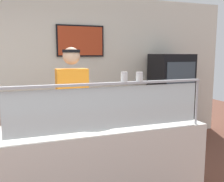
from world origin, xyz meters
TOP-DOWN VIEW (x-y plane):
  - ground_plane at (1.06, 1.00)m, footprint 12.00×12.00m
  - shop_rear_unit at (1.06, 2.43)m, footprint 6.51×0.13m
  - serving_counter at (1.06, 0.33)m, footprint 2.11×0.66m
  - sneeze_guard at (1.06, 0.06)m, footprint 1.94×0.06m
  - pizza_tray at (0.98, 0.36)m, footprint 0.43×0.43m
  - pizza_server at (1.01, 0.34)m, footprint 0.15×0.29m
  - parmesan_shaker at (1.19, 0.06)m, footprint 0.06×0.06m
  - pepper_flake_shaker at (1.34, 0.06)m, footprint 0.06×0.06m
  - worker_figure at (0.89, 0.99)m, footprint 0.41×0.50m
  - drink_fridge at (2.95, 1.98)m, footprint 0.67×0.63m

SIDE VIEW (x-z plane):
  - ground_plane at x=1.06m, z-range 0.00..0.00m
  - serving_counter at x=1.06m, z-range 0.00..0.95m
  - drink_fridge at x=2.95m, z-range 0.00..1.67m
  - pizza_tray at x=0.98m, z-range 0.95..0.98m
  - pizza_server at x=1.01m, z-range 0.99..0.99m
  - worker_figure at x=0.89m, z-range 0.13..1.89m
  - sneeze_guard at x=1.06m, z-range 1.01..1.48m
  - shop_rear_unit at x=1.06m, z-range 0.01..2.71m
  - pepper_flake_shaker at x=1.34m, z-range 1.42..1.51m
  - parmesan_shaker at x=1.19m, z-range 1.42..1.51m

